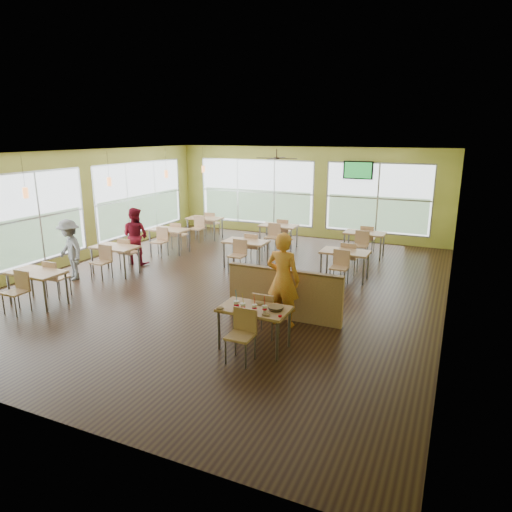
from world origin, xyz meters
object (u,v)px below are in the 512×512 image
object	(u,v)px
main_table	(254,314)
food_basket	(276,308)
man_plaid	(283,280)
half_wall_divider	(284,294)

from	to	relation	value
main_table	food_basket	world-z (taller)	main_table
man_plaid	main_table	bearing A→B (deg)	88.55
man_plaid	food_basket	xyz separation A→B (m)	(0.29, -1.09, -0.14)
main_table	half_wall_divider	size ratio (longest dim) A/B	0.63
main_table	food_basket	size ratio (longest dim) A/B	5.63
main_table	man_plaid	bearing A→B (deg)	85.63
half_wall_divider	man_plaid	bearing A→B (deg)	-74.02
half_wall_divider	man_plaid	distance (m)	0.51
main_table	half_wall_divider	world-z (taller)	half_wall_divider
man_plaid	food_basket	world-z (taller)	man_plaid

